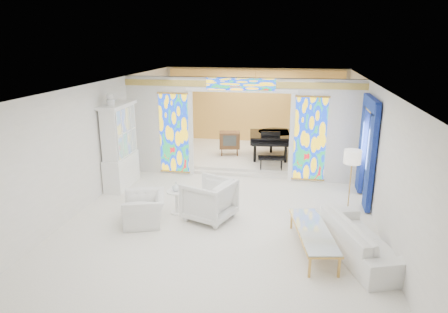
% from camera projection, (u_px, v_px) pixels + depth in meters
% --- Properties ---
extents(floor, '(12.00, 12.00, 0.00)m').
position_uv_depth(floor, '(229.00, 201.00, 10.38)').
color(floor, white).
rests_on(floor, ground).
extents(ceiling, '(7.00, 12.00, 0.02)m').
position_uv_depth(ceiling, '(230.00, 85.00, 9.53)').
color(ceiling, white).
rests_on(ceiling, wall_back).
extents(wall_back, '(7.00, 0.02, 3.00)m').
position_uv_depth(wall_back, '(255.00, 107.00, 15.62)').
color(wall_back, silver).
rests_on(wall_back, floor).
extents(wall_front, '(7.00, 0.02, 3.00)m').
position_uv_depth(wall_front, '(138.00, 287.00, 4.29)').
color(wall_front, silver).
rests_on(wall_front, floor).
extents(wall_left, '(0.02, 12.00, 3.00)m').
position_uv_depth(wall_left, '(99.00, 140.00, 10.55)').
color(wall_left, silver).
rests_on(wall_left, floor).
extents(wall_right, '(0.02, 12.00, 3.00)m').
position_uv_depth(wall_right, '(377.00, 153.00, 9.36)').
color(wall_right, silver).
rests_on(wall_right, floor).
extents(partition_wall, '(7.00, 0.22, 3.00)m').
position_uv_depth(partition_wall, '(241.00, 124.00, 11.80)').
color(partition_wall, silver).
rests_on(partition_wall, floor).
extents(stained_glass_left, '(0.90, 0.04, 2.40)m').
position_uv_depth(stained_glass_left, '(174.00, 133.00, 12.14)').
color(stained_glass_left, gold).
rests_on(stained_glass_left, partition_wall).
extents(stained_glass_right, '(0.90, 0.04, 2.40)m').
position_uv_depth(stained_glass_right, '(310.00, 139.00, 11.45)').
color(stained_glass_right, gold).
rests_on(stained_glass_right, partition_wall).
extents(stained_glass_transom, '(2.00, 0.04, 0.34)m').
position_uv_depth(stained_glass_transom, '(241.00, 84.00, 11.37)').
color(stained_glass_transom, gold).
rests_on(stained_glass_transom, partition_wall).
extents(alcove_platform, '(6.80, 3.80, 0.18)m').
position_uv_depth(alcove_platform, '(248.00, 155.00, 14.23)').
color(alcove_platform, white).
rests_on(alcove_platform, floor).
extents(gold_curtain_back, '(6.70, 0.10, 2.90)m').
position_uv_depth(gold_curtain_back, '(254.00, 108.00, 15.51)').
color(gold_curtain_back, gold).
rests_on(gold_curtain_back, wall_back).
extents(chandelier, '(0.48, 0.48, 0.30)m').
position_uv_depth(chandelier, '(255.00, 86.00, 13.40)').
color(chandelier, '#BD8E42').
rests_on(chandelier, ceiling).
extents(blue_drapes, '(0.14, 1.85, 2.65)m').
position_uv_depth(blue_drapes, '(368.00, 142.00, 10.02)').
color(blue_drapes, navy).
rests_on(blue_drapes, wall_right).
extents(china_cabinet, '(0.56, 1.46, 2.72)m').
position_uv_depth(china_cabinet, '(120.00, 147.00, 11.16)').
color(china_cabinet, white).
rests_on(china_cabinet, floor).
extents(armchair_left, '(1.20, 1.28, 0.68)m').
position_uv_depth(armchair_left, '(145.00, 209.00, 9.10)').
color(armchair_left, white).
rests_on(armchair_left, floor).
extents(armchair_right, '(1.34, 1.32, 0.95)m').
position_uv_depth(armchair_right, '(209.00, 200.00, 9.26)').
color(armchair_right, white).
rests_on(armchair_right, floor).
extents(sofa, '(1.68, 2.58, 0.70)m').
position_uv_depth(sofa, '(361.00, 238.00, 7.73)').
color(sofa, silver).
rests_on(sofa, floor).
extents(side_table, '(0.55, 0.55, 0.58)m').
position_uv_depth(side_table, '(177.00, 199.00, 9.58)').
color(side_table, white).
rests_on(side_table, floor).
extents(vase, '(0.25, 0.25, 0.21)m').
position_uv_depth(vase, '(176.00, 187.00, 9.49)').
color(vase, silver).
rests_on(vase, side_table).
extents(coffee_table, '(0.99, 2.12, 0.46)m').
position_uv_depth(coffee_table, '(313.00, 231.00, 7.87)').
color(coffee_table, silver).
rests_on(coffee_table, floor).
extents(floor_lamp, '(0.51, 0.51, 1.61)m').
position_uv_depth(floor_lamp, '(352.00, 160.00, 9.20)').
color(floor_lamp, '#BD8E42').
rests_on(floor_lamp, floor).
extents(grand_piano, '(1.69, 2.63, 1.00)m').
position_uv_depth(grand_piano, '(273.00, 137.00, 13.57)').
color(grand_piano, black).
rests_on(grand_piano, alcove_platform).
extents(tv_console, '(0.77, 0.59, 0.81)m').
position_uv_depth(tv_console, '(230.00, 140.00, 13.78)').
color(tv_console, brown).
rests_on(tv_console, alcove_platform).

